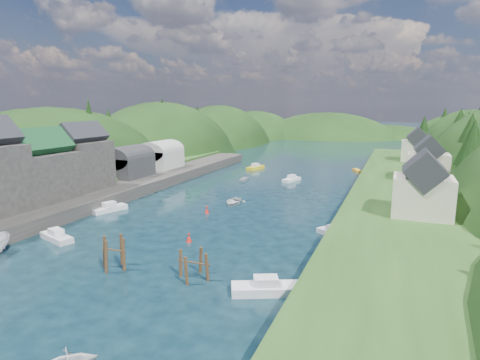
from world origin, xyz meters
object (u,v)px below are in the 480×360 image
at_px(piling_cluster_near, 114,256).
at_px(piling_cluster_far, 194,268).
at_px(channel_buoy_near, 189,238).
at_px(channel_buoy_far, 207,210).

height_order(piling_cluster_near, piling_cluster_far, piling_cluster_near).
distance_m(piling_cluster_near, channel_buoy_near, 10.25).
xyz_separation_m(channel_buoy_near, channel_buoy_far, (-3.69, 12.31, 0.00)).
distance_m(piling_cluster_near, channel_buoy_far, 22.06).
height_order(piling_cluster_far, channel_buoy_far, piling_cluster_far).
xyz_separation_m(piling_cluster_near, channel_buoy_far, (-0.55, 22.03, -0.87)).
xyz_separation_m(piling_cluster_far, channel_buoy_far, (-9.10, 21.20, -0.59)).
bearing_deg(piling_cluster_far, channel_buoy_far, 113.23).
relative_size(piling_cluster_near, piling_cluster_far, 1.13).
bearing_deg(piling_cluster_near, channel_buoy_far, 91.42).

